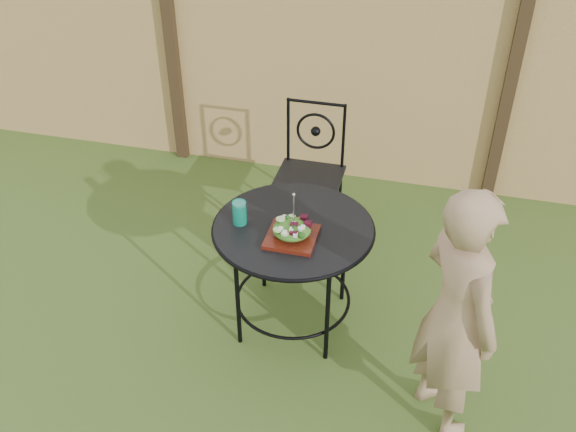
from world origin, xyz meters
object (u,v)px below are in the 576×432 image
object	(u,v)px
patio_chair	(310,169)
salad_plate	(292,237)
diner	(456,316)
patio_table	(293,245)

from	to	relation	value
patio_chair	salad_plate	bearing A→B (deg)	-82.77
patio_chair	diner	distance (m)	1.82
diner	salad_plate	distance (m)	0.97
patio_chair	diner	size ratio (longest dim) A/B	0.67
diner	patio_table	bearing A→B (deg)	25.29
diner	salad_plate	xyz separation A→B (m)	(-0.90, 0.38, 0.02)
patio_table	diner	xyz separation A→B (m)	(0.92, -0.49, 0.13)
patio_table	patio_chair	xyz separation A→B (m)	(-0.12, 0.98, -0.08)
patio_chair	diner	xyz separation A→B (m)	(1.04, -1.48, 0.21)
patio_table	salad_plate	world-z (taller)	salad_plate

